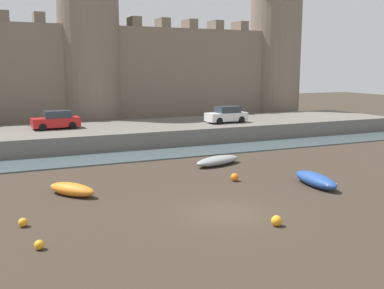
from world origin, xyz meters
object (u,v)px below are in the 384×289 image
(rowboat_foreground_right, at_px, (316,180))
(mooring_buoy_near_channel, at_px, (23,222))
(rowboat_foreground_centre, at_px, (218,160))
(car_quay_west, at_px, (227,115))
(rowboat_near_channel_left, at_px, (72,189))
(mooring_buoy_mid_mud, at_px, (39,245))
(mooring_buoy_near_shore, at_px, (277,221))
(car_quay_centre_east, at_px, (56,120))
(mooring_buoy_off_centre, at_px, (235,177))

(rowboat_foreground_right, height_order, mooring_buoy_near_channel, rowboat_foreground_right)
(rowboat_foreground_centre, distance_m, car_quay_west, 13.08)
(rowboat_near_channel_left, distance_m, rowboat_foreground_centre, 11.41)
(mooring_buoy_mid_mud, xyz_separation_m, mooring_buoy_near_shore, (9.87, -1.49, 0.05))
(rowboat_foreground_centre, distance_m, mooring_buoy_near_channel, 15.64)
(rowboat_near_channel_left, xyz_separation_m, mooring_buoy_near_channel, (-2.76, -4.11, -0.16))
(rowboat_foreground_centre, relative_size, car_quay_centre_east, 0.97)
(mooring_buoy_near_channel, bearing_deg, rowboat_near_channel_left, 56.14)
(rowboat_foreground_centre, height_order, mooring_buoy_mid_mud, rowboat_foreground_centre)
(rowboat_foreground_right, xyz_separation_m, mooring_buoy_near_channel, (-16.23, -0.32, -0.20))
(rowboat_foreground_right, distance_m, car_quay_centre_east, 24.07)
(rowboat_foreground_right, relative_size, mooring_buoy_off_centre, 7.44)
(rowboat_foreground_centre, distance_m, car_quay_centre_east, 16.38)
(rowboat_foreground_centre, distance_m, mooring_buoy_near_shore, 12.63)
(rowboat_near_channel_left, distance_m, car_quay_centre_east, 17.08)
(rowboat_near_channel_left, xyz_separation_m, rowboat_foreground_centre, (10.80, 3.67, -0.02))
(mooring_buoy_near_channel, height_order, car_quay_centre_east, car_quay_centre_east)
(car_quay_west, bearing_deg, rowboat_near_channel_left, -139.64)
(rowboat_near_channel_left, bearing_deg, rowboat_foreground_right, -15.72)
(rowboat_foreground_centre, distance_m, rowboat_foreground_right, 7.93)
(car_quay_west, distance_m, car_quay_centre_east, 16.20)
(rowboat_foreground_centre, height_order, mooring_buoy_near_shore, rowboat_foreground_centre)
(mooring_buoy_near_channel, bearing_deg, car_quay_west, 43.15)
(car_quay_west, bearing_deg, mooring_buoy_off_centre, -116.31)
(mooring_buoy_near_channel, height_order, mooring_buoy_near_shore, mooring_buoy_near_shore)
(mooring_buoy_near_shore, bearing_deg, mooring_buoy_off_centre, 74.35)
(car_quay_centre_east, bearing_deg, mooring_buoy_off_centre, -64.84)
(rowboat_near_channel_left, distance_m, mooring_buoy_near_shore, 11.37)
(car_quay_west, bearing_deg, rowboat_foreground_centre, -120.73)
(rowboat_foreground_right, bearing_deg, mooring_buoy_off_centre, 141.92)
(mooring_buoy_mid_mud, relative_size, mooring_buoy_near_shore, 0.80)
(rowboat_near_channel_left, bearing_deg, mooring_buoy_off_centre, -4.88)
(rowboat_foreground_right, relative_size, car_quay_west, 0.89)
(mooring_buoy_near_shore, xyz_separation_m, car_quay_centre_east, (-6.18, 25.44, 2.02))
(rowboat_foreground_centre, xyz_separation_m, mooring_buoy_near_channel, (-13.56, -7.79, -0.14))
(mooring_buoy_mid_mud, distance_m, car_quay_centre_east, 24.32)
(rowboat_near_channel_left, relative_size, mooring_buoy_near_shore, 6.24)
(mooring_buoy_mid_mud, distance_m, car_quay_west, 29.52)
(rowboat_near_channel_left, height_order, rowboat_foreground_centre, rowboat_near_channel_left)
(mooring_buoy_near_channel, relative_size, car_quay_west, 0.10)
(mooring_buoy_mid_mud, distance_m, mooring_buoy_near_channel, 2.95)
(mooring_buoy_off_centre, relative_size, car_quay_west, 0.12)
(rowboat_foreground_right, height_order, mooring_buoy_mid_mud, rowboat_foreground_right)
(mooring_buoy_mid_mud, bearing_deg, rowboat_foreground_centre, 39.18)
(rowboat_near_channel_left, bearing_deg, mooring_buoy_near_channel, -123.86)
(rowboat_near_channel_left, relative_size, car_quay_west, 0.72)
(mooring_buoy_near_channel, bearing_deg, car_quay_centre_east, 78.94)
(car_quay_west, height_order, car_quay_centre_east, same)
(rowboat_foreground_centre, xyz_separation_m, mooring_buoy_mid_mud, (-13.14, -10.71, -0.15))
(rowboat_near_channel_left, distance_m, mooring_buoy_near_channel, 4.96)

